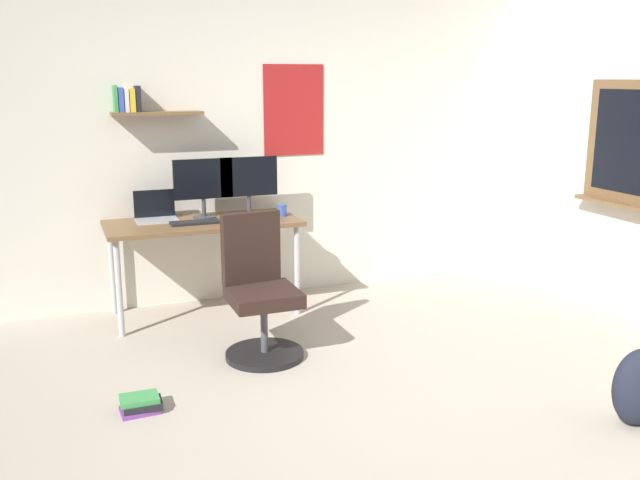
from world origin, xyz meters
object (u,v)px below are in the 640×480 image
object	(u,v)px
laptop	(156,213)
monitor_primary	(203,184)
coffee_mug	(282,210)
book_stack_on_floor	(141,404)
keyboard	(195,223)
computer_mouse	(232,219)
desk	(203,230)
backpack	(640,387)
monitor_secondary	(249,181)
office_chair	(260,296)

from	to	relation	value
laptop	monitor_primary	size ratio (longest dim) A/B	0.67
coffee_mug	book_stack_on_floor	world-z (taller)	coffee_mug
keyboard	book_stack_on_floor	size ratio (longest dim) A/B	1.58
laptop	coffee_mug	world-z (taller)	laptop
coffee_mug	computer_mouse	bearing A→B (deg)	-173.24
desk	backpack	xyz separation A→B (m)	(1.77, -2.61, -0.46)
desk	monitor_primary	size ratio (longest dim) A/B	3.14
laptop	keyboard	size ratio (longest dim) A/B	0.84
monitor_primary	keyboard	xyz separation A→B (m)	(-0.11, -0.19, -0.26)
monitor_primary	computer_mouse	bearing A→B (deg)	-47.48
computer_mouse	coffee_mug	bearing A→B (deg)	6.76
monitor_primary	book_stack_on_floor	world-z (taller)	monitor_primary
keyboard	laptop	bearing A→B (deg)	137.43
monitor_secondary	book_stack_on_floor	bearing A→B (deg)	-124.21
computer_mouse	book_stack_on_floor	size ratio (longest dim) A/B	0.44
monitor_secondary	computer_mouse	world-z (taller)	monitor_secondary
coffee_mug	monitor_primary	bearing A→B (deg)	167.06
monitor_secondary	office_chair	bearing A→B (deg)	-102.44
office_chair	monitor_primary	bearing A→B (deg)	97.22
laptop	backpack	distance (m)	3.52
office_chair	backpack	bearing A→B (deg)	-46.06
desk	coffee_mug	distance (m)	0.64
backpack	computer_mouse	bearing A→B (deg)	121.77
keyboard	backpack	bearing A→B (deg)	-53.87
monitor_primary	keyboard	world-z (taller)	monitor_primary
computer_mouse	coffee_mug	world-z (taller)	coffee_mug
desk	laptop	world-z (taller)	laptop
laptop	book_stack_on_floor	xyz separation A→B (m)	(-0.36, -1.65, -0.75)
computer_mouse	monitor_secondary	bearing A→B (deg)	43.85
computer_mouse	backpack	xyz separation A→B (m)	(1.56, -2.52, -0.55)
monitor_primary	keyboard	size ratio (longest dim) A/B	1.25
laptop	coffee_mug	xyz separation A→B (m)	(0.96, -0.18, -0.01)
coffee_mug	desk	bearing A→B (deg)	177.16
keyboard	computer_mouse	size ratio (longest dim) A/B	3.56
keyboard	coffee_mug	bearing A→B (deg)	4.08
laptop	keyboard	world-z (taller)	laptop
backpack	book_stack_on_floor	distance (m)	2.70
computer_mouse	monitor_primary	bearing A→B (deg)	132.52
monitor_secondary	backpack	distance (m)	3.14
keyboard	monitor_primary	bearing A→B (deg)	59.57
monitor_primary	computer_mouse	xyz separation A→B (m)	(0.17, -0.19, -0.25)
backpack	monitor_secondary	bearing A→B (deg)	116.80
backpack	book_stack_on_floor	xyz separation A→B (m)	(-2.46, 1.11, -0.17)
desk	monitor_primary	world-z (taller)	monitor_primary
laptop	monitor_secondary	bearing A→B (deg)	-3.78
laptop	monitor_secondary	world-z (taller)	monitor_secondary
office_chair	monitor_secondary	world-z (taller)	monitor_secondary
keyboard	coffee_mug	size ratio (longest dim) A/B	4.02
monitor_primary	keyboard	distance (m)	0.34
office_chair	backpack	distance (m)	2.32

